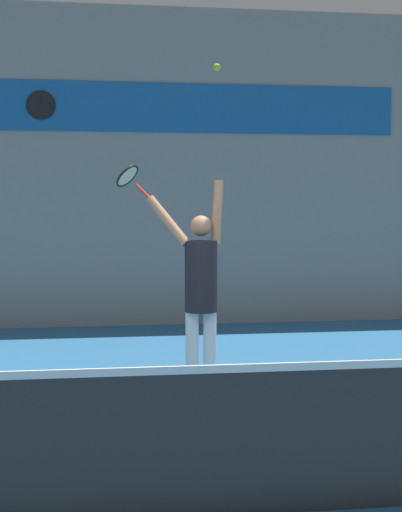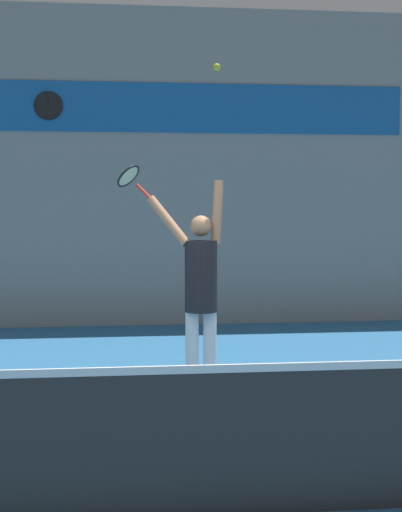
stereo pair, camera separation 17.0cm
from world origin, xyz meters
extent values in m
plane|color=teal|center=(0.00, 0.00, 0.00)|extent=(18.00, 18.00, 0.00)
cube|color=gray|center=(0.00, 5.97, 2.50)|extent=(18.00, 0.10, 5.00)
cube|color=#195B9E|center=(0.00, 5.91, 3.44)|extent=(7.84, 0.02, 0.77)
cylinder|color=black|center=(-1.69, 5.89, 3.44)|extent=(0.40, 0.02, 0.40)
torus|color=black|center=(-1.69, 5.89, 3.44)|extent=(0.44, 0.04, 0.44)
cube|color=black|center=(-1.69, 5.88, 3.51)|extent=(0.02, 0.01, 0.16)
cube|color=#2D2D2D|center=(0.00, -1.12, 0.46)|extent=(8.98, 0.01, 0.91)
cube|color=white|center=(0.00, -1.12, 0.93)|extent=(8.98, 0.02, 0.05)
cylinder|color=white|center=(0.10, 1.47, 0.44)|extent=(0.13, 0.13, 0.89)
cylinder|color=white|center=(0.27, 1.47, 0.44)|extent=(0.13, 0.13, 0.89)
cylinder|color=black|center=(0.18, 1.47, 1.23)|extent=(0.32, 0.32, 0.69)
sphere|color=tan|center=(0.18, 1.47, 1.72)|extent=(0.20, 0.20, 0.20)
cylinder|color=tan|center=(0.34, 1.46, 1.86)|extent=(0.15, 0.15, 0.62)
cylinder|color=tan|center=(-0.12, 1.61, 1.77)|extent=(0.44, 0.38, 0.50)
cylinder|color=red|center=(-0.36, 1.79, 2.06)|extent=(0.17, 0.12, 0.16)
torus|color=black|center=(-0.51, 1.88, 2.21)|extent=(0.33, 0.35, 0.23)
cylinder|color=beige|center=(-0.51, 1.88, 2.21)|extent=(0.27, 0.30, 0.19)
sphere|color=#CCDB2D|center=(0.33, 1.46, 3.23)|extent=(0.07, 0.07, 0.07)
camera|label=1|loc=(-0.74, -5.34, 1.93)|focal=50.00mm
camera|label=2|loc=(-0.57, -5.36, 1.93)|focal=50.00mm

